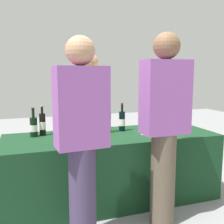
# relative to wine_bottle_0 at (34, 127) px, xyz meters

# --- Properties ---
(ground_plane) EXTENTS (12.00, 12.00, 0.00)m
(ground_plane) POSITION_rel_wine_bottle_0_xyz_m (0.81, -0.18, -0.84)
(ground_plane) COLOR gray
(tasting_table) EXTENTS (2.29, 0.82, 0.73)m
(tasting_table) POSITION_rel_wine_bottle_0_xyz_m (0.81, -0.18, -0.47)
(tasting_table) COLOR #14381E
(tasting_table) RESTS_ON ground_plane
(wine_bottle_0) EXTENTS (0.08, 0.08, 0.31)m
(wine_bottle_0) POSITION_rel_wine_bottle_0_xyz_m (0.00, 0.00, 0.00)
(wine_bottle_0) COLOR black
(wine_bottle_0) RESTS_ON tasting_table
(wine_bottle_1) EXTENTS (0.07, 0.07, 0.33)m
(wine_bottle_1) POSITION_rel_wine_bottle_0_xyz_m (0.09, 0.03, 0.02)
(wine_bottle_1) COLOR black
(wine_bottle_1) RESTS_ON tasting_table
(wine_bottle_2) EXTENTS (0.08, 0.08, 0.31)m
(wine_bottle_2) POSITION_rel_wine_bottle_0_xyz_m (0.37, -0.02, 0.00)
(wine_bottle_2) COLOR black
(wine_bottle_2) RESTS_ON tasting_table
(wine_bottle_3) EXTENTS (0.08, 0.08, 0.34)m
(wine_bottle_3) POSITION_rel_wine_bottle_0_xyz_m (0.51, -0.09, 0.02)
(wine_bottle_3) COLOR black
(wine_bottle_3) RESTS_ON tasting_table
(wine_bottle_4) EXTENTS (0.07, 0.07, 0.32)m
(wine_bottle_4) POSITION_rel_wine_bottle_0_xyz_m (0.80, -0.06, 0.01)
(wine_bottle_4) COLOR black
(wine_bottle_4) RESTS_ON tasting_table
(wine_bottle_5) EXTENTS (0.07, 0.07, 0.32)m
(wine_bottle_5) POSITION_rel_wine_bottle_0_xyz_m (0.98, -0.03, 0.01)
(wine_bottle_5) COLOR black
(wine_bottle_5) RESTS_ON tasting_table
(wine_bottle_6) EXTENTS (0.07, 0.07, 0.32)m
(wine_bottle_6) POSITION_rel_wine_bottle_0_xyz_m (1.32, -0.06, 0.01)
(wine_bottle_6) COLOR black
(wine_bottle_6) RESTS_ON tasting_table
(wine_bottle_7) EXTENTS (0.07, 0.07, 0.33)m
(wine_bottle_7) POSITION_rel_wine_bottle_0_xyz_m (1.61, -0.04, 0.01)
(wine_bottle_7) COLOR black
(wine_bottle_7) RESTS_ON tasting_table
(wine_glass_0) EXTENTS (0.06, 0.06, 0.13)m
(wine_glass_0) POSITION_rel_wine_bottle_0_xyz_m (0.25, -0.26, -0.01)
(wine_glass_0) COLOR silver
(wine_glass_0) RESTS_ON tasting_table
(wine_glass_1) EXTENTS (0.07, 0.07, 0.14)m
(wine_glass_1) POSITION_rel_wine_bottle_0_xyz_m (1.14, -0.29, -0.01)
(wine_glass_1) COLOR silver
(wine_glass_1) RESTS_ON tasting_table
(wine_glass_2) EXTENTS (0.07, 0.07, 0.14)m
(wine_glass_2) POSITION_rel_wine_bottle_0_xyz_m (1.36, -0.28, -0.01)
(wine_glass_2) COLOR silver
(wine_glass_2) RESTS_ON tasting_table
(ice_bucket) EXTENTS (0.22, 0.22, 0.21)m
(ice_bucket) POSITION_rel_wine_bottle_0_xyz_m (1.56, -0.21, -0.00)
(ice_bucket) COLOR silver
(ice_bucket) RESTS_ON tasting_table
(server_pouring) EXTENTS (0.41, 0.23, 1.65)m
(server_pouring) POSITION_rel_wine_bottle_0_xyz_m (0.71, 0.41, 0.05)
(server_pouring) COLOR black
(server_pouring) RESTS_ON ground_plane
(guest_0) EXTENTS (0.41, 0.25, 1.67)m
(guest_0) POSITION_rel_wine_bottle_0_xyz_m (0.32, -0.88, 0.07)
(guest_0) COLOR #3F3351
(guest_0) RESTS_ON ground_plane
(guest_1) EXTENTS (0.41, 0.23, 1.74)m
(guest_1) POSITION_rel_wine_bottle_0_xyz_m (1.09, -0.81, 0.11)
(guest_1) COLOR brown
(guest_1) RESTS_ON ground_plane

